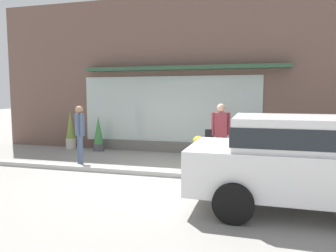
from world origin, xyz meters
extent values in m
plane|color=gray|center=(0.00, 0.00, 0.00)|extent=(60.00, 60.00, 0.00)
cube|color=#B2B2AD|center=(0.00, -0.20, 0.06)|extent=(14.00, 0.24, 0.12)
cube|color=brown|center=(0.00, 3.20, 2.65)|extent=(14.00, 0.36, 5.30)
cube|color=#ADBCB7|center=(-0.51, 3.00, 1.47)|extent=(6.22, 0.03, 2.28)
cube|color=#2D5138|center=(0.00, 2.85, 2.86)|extent=(6.82, 0.56, 0.12)
cube|color=#605E59|center=(0.00, 2.98, 0.18)|extent=(6.62, 0.20, 0.36)
cylinder|color=gold|center=(0.95, 0.56, 0.03)|extent=(0.36, 0.36, 0.06)
cylinder|color=gold|center=(0.95, 0.56, 0.38)|extent=(0.24, 0.24, 0.64)
sphere|color=gold|center=(0.95, 0.56, 0.77)|extent=(0.28, 0.28, 0.28)
cylinder|color=gold|center=(0.79, 0.56, 0.41)|extent=(0.10, 0.09, 0.09)
cylinder|color=gold|center=(1.11, 0.56, 0.41)|extent=(0.10, 0.09, 0.09)
cylinder|color=gold|center=(0.95, 0.40, 0.41)|extent=(0.09, 0.10, 0.09)
cylinder|color=#475675|center=(1.40, 1.02, 0.43)|extent=(0.12, 0.12, 0.86)
cylinder|color=#475675|center=(1.57, 1.05, 0.43)|extent=(0.12, 0.12, 0.86)
cube|color=#8E333D|center=(1.48, 1.04, 1.18)|extent=(0.36, 0.26, 0.65)
sphere|color=tan|center=(1.48, 1.04, 1.63)|extent=(0.23, 0.23, 0.23)
cylinder|color=#8E333D|center=(1.27, 1.00, 1.20)|extent=(0.08, 0.08, 0.61)
cylinder|color=#8E333D|center=(1.69, 1.08, 1.20)|extent=(0.08, 0.08, 0.61)
cube|color=black|center=(1.18, 1.00, 0.91)|extent=(0.25, 0.14, 0.28)
cylinder|color=#475675|center=(-2.49, 0.51, 0.41)|extent=(0.12, 0.12, 0.82)
cylinder|color=#475675|center=(-2.38, 0.39, 0.41)|extent=(0.12, 0.12, 0.82)
cube|color=#475675|center=(-2.43, 0.45, 1.13)|extent=(0.37, 0.36, 0.62)
sphere|color=#A37556|center=(-2.43, 0.45, 1.56)|extent=(0.22, 0.22, 0.22)
cylinder|color=#475675|center=(-2.58, 0.60, 1.15)|extent=(0.08, 0.08, 0.59)
cylinder|color=#475675|center=(-2.29, 0.31, 1.15)|extent=(0.08, 0.08, 0.59)
cube|color=white|center=(3.43, -1.77, 0.70)|extent=(4.41, 1.89, 0.76)
cube|color=white|center=(3.21, -1.77, 1.33)|extent=(2.43, 1.72, 0.58)
cube|color=#1E2328|center=(3.21, -1.77, 1.33)|extent=(2.48, 1.74, 0.32)
cylinder|color=black|center=(2.08, -0.82, 0.32)|extent=(0.65, 0.19, 0.65)
cylinder|color=black|center=(2.06, -2.69, 0.32)|extent=(0.65, 0.19, 0.65)
cylinder|color=#9E6042|center=(2.57, 2.69, 0.18)|extent=(0.35, 0.35, 0.37)
cone|color=olive|center=(2.57, 2.69, 0.74)|extent=(0.31, 0.31, 0.75)
cylinder|color=#4C4C51|center=(3.76, 2.77, 0.15)|extent=(0.38, 0.38, 0.29)
cone|color=#4C934C|center=(3.76, 2.77, 0.68)|extent=(0.35, 0.35, 0.77)
cylinder|color=#B7B2A3|center=(-4.13, 2.68, 0.19)|extent=(0.37, 0.37, 0.39)
cone|color=olive|center=(-4.13, 2.68, 0.90)|extent=(0.34, 0.34, 1.02)
cylinder|color=#33473D|center=(4.76, 2.82, 0.13)|extent=(0.25, 0.25, 0.26)
cylinder|color=#9E6042|center=(1.27, 2.72, 0.09)|extent=(0.31, 0.31, 0.19)
sphere|color=#3D8442|center=(1.27, 2.72, 0.30)|extent=(0.34, 0.34, 0.34)
sphere|color=#DB4C7A|center=(1.34, 2.72, 0.39)|extent=(0.07, 0.07, 0.07)
cylinder|color=#4C4C51|center=(-2.94, 2.54, 0.13)|extent=(0.37, 0.37, 0.25)
cone|color=#3D8442|center=(-2.94, 2.54, 0.75)|extent=(0.33, 0.33, 1.00)
camera|label=1|loc=(2.33, -7.55, 2.01)|focal=34.02mm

